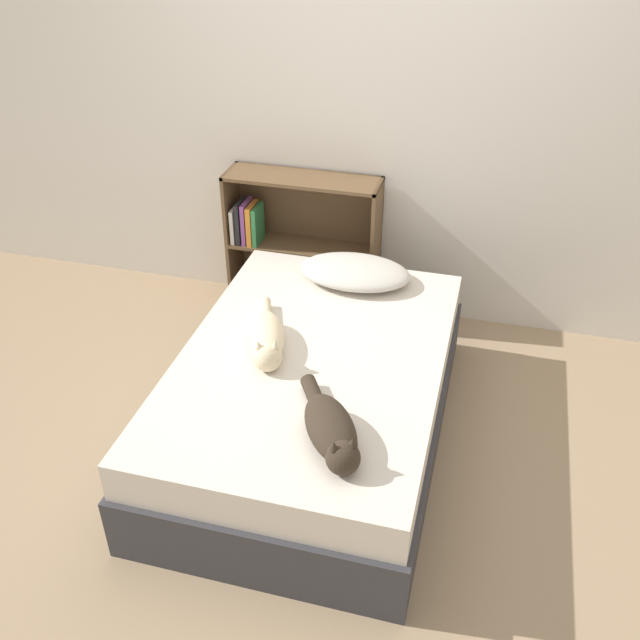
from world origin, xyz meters
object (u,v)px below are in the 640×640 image
object	(u,v)px
pillow	(355,272)
cat_light	(267,339)
bookshelf	(299,240)
cat_dark	(332,431)
bed	(313,397)

from	to	relation	value
pillow	cat_light	xyz separation A→B (m)	(-0.25, -0.71, 0.01)
bookshelf	cat_dark	bearing A→B (deg)	-69.57
pillow	bed	bearing A→B (deg)	-93.34
pillow	cat_dark	size ratio (longest dim) A/B	1.11
bed	cat_light	size ratio (longest dim) A/B	3.24
bed	cat_light	distance (m)	0.37
cat_light	cat_dark	size ratio (longest dim) A/B	1.06
cat_light	pillow	bearing A→B (deg)	140.67
pillow	bookshelf	size ratio (longest dim) A/B	0.66
cat_dark	bookshelf	bearing A→B (deg)	170.04
cat_dark	bookshelf	size ratio (longest dim) A/B	0.59
bed	pillow	size ratio (longest dim) A/B	3.10
cat_dark	bookshelf	world-z (taller)	bookshelf
cat_dark	pillow	bearing A→B (deg)	158.22
pillow	cat_dark	world-z (taller)	cat_dark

